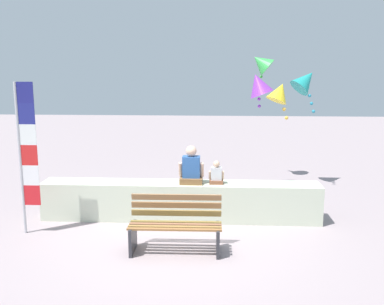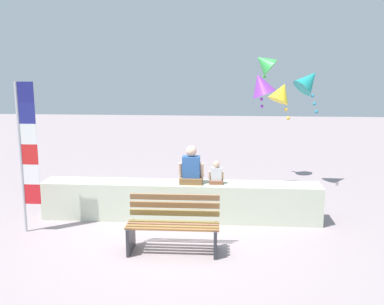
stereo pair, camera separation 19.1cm
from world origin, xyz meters
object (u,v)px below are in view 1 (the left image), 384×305
at_px(flag_banner, 25,151).
at_px(kite_yellow, 280,92).
at_px(park_bench, 175,226).
at_px(kite_teal, 306,81).
at_px(kite_green, 261,63).
at_px(person_child, 216,175).
at_px(person_adult, 191,169).
at_px(kite_purple, 259,85).

xyz_separation_m(flag_banner, kite_yellow, (4.72, 2.53, 0.89)).
bearing_deg(kite_yellow, park_bench, -122.91).
relative_size(flag_banner, kite_teal, 2.39).
relative_size(park_bench, kite_teal, 1.33).
xyz_separation_m(kite_teal, kite_green, (-1.03, 0.59, 0.43)).
bearing_deg(person_child, person_adult, -179.96).
height_order(kite_yellow, kite_purple, kite_purple).
height_order(flag_banner, kite_yellow, flag_banner).
xyz_separation_m(person_adult, kite_purple, (1.47, 2.36, 1.52)).
height_order(park_bench, flag_banner, flag_banner).
height_order(kite_teal, kite_purple, kite_teal).
bearing_deg(kite_purple, kite_teal, 17.76).
bearing_deg(park_bench, person_child, 66.12).
relative_size(kite_green, kite_purple, 1.00).
relative_size(park_bench, person_child, 3.35).
bearing_deg(person_adult, flag_banner, -163.09).
bearing_deg(kite_green, flag_banner, -136.77).
relative_size(person_child, kite_teal, 0.40).
distance_m(person_adult, person_child, 0.50).
bearing_deg(person_adult, kite_yellow, 41.76).
distance_m(kite_yellow, kite_teal, 1.34).
bearing_deg(kite_teal, park_bench, -123.67).
bearing_deg(park_bench, kite_teal, 56.33).
bearing_deg(flag_banner, park_bench, -12.95).
relative_size(person_adult, kite_purple, 0.80).
bearing_deg(park_bench, kite_green, 69.72).
bearing_deg(person_child, kite_yellow, 50.33).
distance_m(kite_teal, kite_purple, 1.23).
distance_m(flag_banner, kite_teal, 6.66).
bearing_deg(kite_yellow, person_child, -129.67).
bearing_deg(kite_teal, person_adult, -133.95).
bearing_deg(kite_purple, park_bench, -113.09).
xyz_separation_m(person_child, kite_purple, (0.98, 2.36, 1.63)).
distance_m(person_child, flag_banner, 3.50).
xyz_separation_m(park_bench, kite_green, (1.78, 4.80, 2.65)).
xyz_separation_m(park_bench, kite_purple, (1.64, 3.84, 2.13)).
distance_m(flag_banner, kite_green, 6.31).
relative_size(person_child, kite_yellow, 0.52).
height_order(park_bench, kite_green, kite_green).
bearing_deg(park_bench, person_adult, 83.36).
relative_size(person_child, flag_banner, 0.17).
xyz_separation_m(park_bench, kite_teal, (2.81, 4.22, 2.22)).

